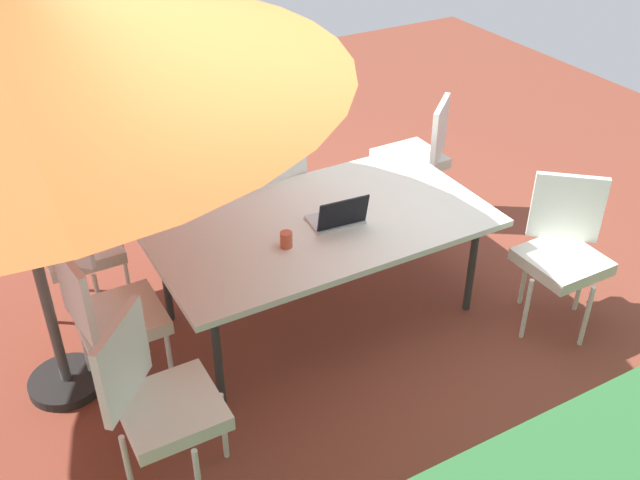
% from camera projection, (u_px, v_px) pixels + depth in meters
% --- Properties ---
extents(ground_plane, '(10.00, 10.00, 0.02)m').
position_uv_depth(ground_plane, '(320.00, 314.00, 4.86)').
color(ground_plane, brown).
extents(dining_table, '(2.07, 1.16, 0.73)m').
position_uv_depth(dining_table, '(320.00, 226.00, 4.47)').
color(dining_table, silver).
rests_on(dining_table, ground_plane).
extents(chair_southeast, '(0.59, 0.59, 0.98)m').
position_uv_depth(chair_southeast, '(74.00, 247.00, 4.53)').
color(chair_southeast, silver).
rests_on(chair_southeast, ground_plane).
extents(chair_east, '(0.48, 0.47, 0.98)m').
position_uv_depth(chair_east, '(108.00, 313.00, 3.98)').
color(chair_east, silver).
rests_on(chair_east, ground_plane).
extents(chair_south, '(0.48, 0.49, 0.98)m').
position_uv_depth(chair_south, '(268.00, 194.00, 5.08)').
color(chair_south, silver).
rests_on(chair_south, ground_plane).
extents(chair_northeast, '(0.59, 0.59, 0.98)m').
position_uv_depth(chair_northeast, '(158.00, 398.00, 3.45)').
color(chair_northeast, silver).
rests_on(chair_northeast, ground_plane).
extents(chair_southwest, '(0.59, 0.59, 0.98)m').
position_uv_depth(chair_southwest, '(418.00, 153.00, 5.62)').
color(chair_southwest, silver).
rests_on(chair_southwest, ground_plane).
extents(chair_northwest, '(0.58, 0.59, 0.98)m').
position_uv_depth(chair_northwest, '(563.00, 247.00, 4.52)').
color(chair_northwest, silver).
rests_on(chair_northwest, ground_plane).
extents(laptop, '(0.34, 0.27, 0.21)m').
position_uv_depth(laptop, '(338.00, 217.00, 4.39)').
color(laptop, '#B7B7BC').
rests_on(laptop, dining_table).
extents(cup, '(0.07, 0.07, 0.10)m').
position_uv_depth(cup, '(286.00, 240.00, 4.18)').
color(cup, '#CC4C33').
rests_on(cup, dining_table).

